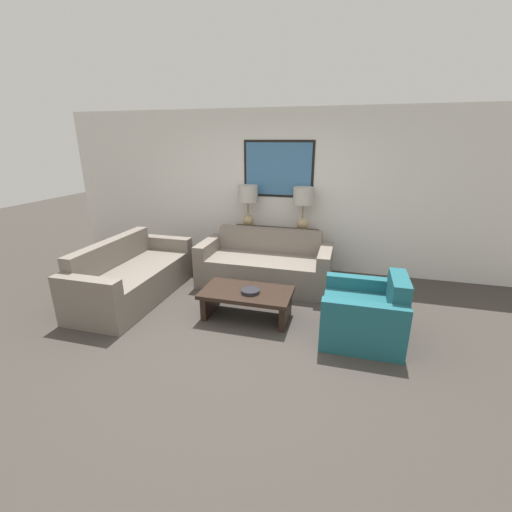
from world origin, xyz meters
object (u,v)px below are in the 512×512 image
couch_by_back_wall (265,266)px  couch_by_side (132,277)px  table_lamp_left (248,199)px  console_table (274,250)px  decorative_bowl (250,291)px  coffee_table (247,298)px  armchair_near_back_wall (365,315)px  table_lamp_right (303,202)px

couch_by_back_wall → couch_by_side: same height
table_lamp_left → couch_by_back_wall: size_ratio=0.36×
console_table → decorative_bowl: bearing=-86.8°
couch_by_side → coffee_table: size_ratio=1.78×
table_lamp_left → armchair_near_back_wall: 2.83m
coffee_table → armchair_near_back_wall: (1.42, -0.10, 0.01)m
table_lamp_right → armchair_near_back_wall: size_ratio=0.82×
couch_by_side → decorative_bowl: bearing=-6.4°
armchair_near_back_wall → couch_by_back_wall: bearing=140.3°
couch_by_side → coffee_table: couch_by_side is taller
couch_by_back_wall → coffee_table: (0.04, -1.11, -0.02)m
couch_by_back_wall → armchair_near_back_wall: bearing=-39.7°
table_lamp_right → couch_by_side: size_ratio=0.36×
console_table → decorative_bowl: (0.10, -1.81, 0.03)m
couch_by_side → decorative_bowl: 1.83m
table_lamp_right → armchair_near_back_wall: table_lamp_right is taller
console_table → couch_by_side: (-1.72, -1.61, -0.07)m
couch_by_side → decorative_bowl: couch_by_side is taller
table_lamp_left → decorative_bowl: 2.06m
table_lamp_right → couch_by_back_wall: (-0.46, -0.65, -0.92)m
table_lamp_right → coffee_table: table_lamp_right is taller
console_table → armchair_near_back_wall: armchair_near_back_wall is taller
table_lamp_left → couch_by_side: bearing=-128.0°
coffee_table → armchair_near_back_wall: 1.42m
couch_by_side → decorative_bowl: size_ratio=8.63×
table_lamp_right → coffee_table: size_ratio=0.64×
table_lamp_right → couch_by_back_wall: bearing=-125.5°
decorative_bowl → coffee_table: bearing=143.8°
couch_by_side → table_lamp_right: bearing=36.3°
table_lamp_left → couch_by_back_wall: table_lamp_left is taller
table_lamp_right → couch_by_back_wall: 1.22m
table_lamp_left → decorative_bowl: size_ratio=3.08×
table_lamp_left → table_lamp_right: (0.93, 0.00, 0.00)m
table_lamp_left → coffee_table: bearing=-74.1°
table_lamp_left → couch_by_back_wall: 1.22m
table_lamp_left → coffee_table: 2.06m
console_table → couch_by_side: 2.35m
table_lamp_right → couch_by_side: 2.86m
couch_by_side → table_lamp_left: bearing=52.0°
console_table → table_lamp_right: table_lamp_right is taller
coffee_table → couch_by_back_wall: bearing=92.0°
couch_by_back_wall → couch_by_side: size_ratio=1.00×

